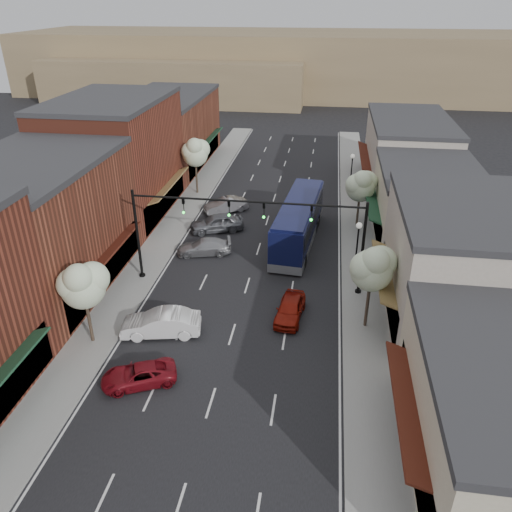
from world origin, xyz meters
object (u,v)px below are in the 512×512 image
at_px(tree_right_far, 361,185).
at_px(lamp_post_far, 352,168).
at_px(parked_car_c, 204,247).
at_px(signal_mast_left, 168,223).
at_px(tree_left_near, 83,284).
at_px(red_hatchback, 290,309).
at_px(parked_car_b, 161,323).
at_px(coach_bus, 298,222).
at_px(parked_car_d, 217,223).
at_px(lamp_post_near, 358,241).
at_px(parked_car_a, 139,375).
at_px(tree_right_near, 373,267).
at_px(tree_left_far, 195,152).
at_px(signal_mast_right, 328,233).
at_px(parked_car_e, 226,205).

relative_size(tree_right_far, lamp_post_far, 1.22).
bearing_deg(parked_car_c, signal_mast_left, -30.02).
distance_m(tree_left_near, red_hatchback, 12.99).
bearing_deg(signal_mast_left, parked_car_b, -79.30).
relative_size(coach_bus, parked_car_d, 2.60).
xyz_separation_m(lamp_post_near, lamp_post_far, (0.00, 17.50, 0.00)).
relative_size(signal_mast_left, parked_car_b, 1.67).
bearing_deg(parked_car_a, tree_right_near, 95.44).
height_order(lamp_post_far, parked_car_b, lamp_post_far).
bearing_deg(coach_bus, tree_left_far, 143.68).
bearing_deg(parked_car_b, tree_right_near, 90.18).
height_order(signal_mast_left, tree_left_near, signal_mast_left).
distance_m(parked_car_b, parked_car_c, 11.07).
height_order(signal_mast_left, lamp_post_far, signal_mast_left).
height_order(tree_right_near, parked_car_d, tree_right_near).
bearing_deg(tree_right_far, parked_car_c, -149.43).
distance_m(tree_left_far, lamp_post_far, 16.26).
bearing_deg(signal_mast_left, parked_car_d, 81.01).
bearing_deg(coach_bus, lamp_post_far, 74.66).
bearing_deg(coach_bus, parked_car_d, 176.04).
xyz_separation_m(signal_mast_right, lamp_post_far, (2.18, 20.00, -1.62)).
height_order(tree_right_near, coach_bus, tree_right_near).
distance_m(tree_right_near, parked_car_b, 13.47).
distance_m(lamp_post_far, coach_bus, 13.14).
height_order(signal_mast_right, parked_car_d, signal_mast_right).
xyz_separation_m(red_hatchback, parked_car_d, (-7.64, 12.61, 0.12)).
xyz_separation_m(parked_car_b, parked_car_d, (0.18, 15.57, 0.00)).
xyz_separation_m(tree_right_far, tree_left_far, (-16.60, 6.00, 0.61)).
height_order(tree_left_far, parked_car_b, tree_left_far).
distance_m(parked_car_c, parked_car_d, 4.50).
relative_size(signal_mast_right, parked_car_e, 1.92).
bearing_deg(lamp_post_far, signal_mast_right, -96.22).
relative_size(tree_right_far, parked_car_e, 1.27).
relative_size(coach_bus, parked_car_b, 2.52).
height_order(tree_right_near, parked_car_a, tree_right_near).
relative_size(signal_mast_right, tree_left_near, 1.44).
xyz_separation_m(lamp_post_near, parked_car_e, (-12.09, 11.02, -2.30)).
bearing_deg(tree_left_near, lamp_post_near, 33.33).
bearing_deg(coach_bus, tree_right_near, -60.86).
bearing_deg(red_hatchback, parked_car_d, 127.33).
distance_m(tree_left_far, parked_car_b, 25.13).
xyz_separation_m(lamp_post_near, red_hatchback, (-4.36, -6.13, -2.31)).
relative_size(tree_left_near, parked_car_b, 1.16).
bearing_deg(parked_car_c, signal_mast_right, 52.18).
distance_m(signal_mast_left, parked_car_d, 9.86).
height_order(tree_right_near, parked_car_c, tree_right_near).
distance_m(lamp_post_near, parked_car_d, 13.81).
bearing_deg(signal_mast_left, tree_left_near, -108.10).
bearing_deg(parked_car_b, parked_car_d, 168.27).
bearing_deg(red_hatchback, signal_mast_right, 65.17).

